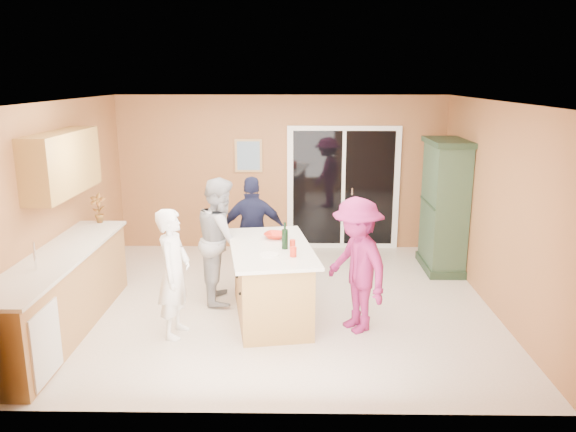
{
  "coord_description": "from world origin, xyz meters",
  "views": [
    {
      "loc": [
        0.26,
        -6.89,
        2.89
      ],
      "look_at": [
        0.15,
        0.1,
        1.15
      ],
      "focal_mm": 35.0,
      "sensor_mm": 36.0,
      "label": 1
    }
  ],
  "objects_px": {
    "green_hutch": "(444,207)",
    "woman_magenta": "(357,265)",
    "kitchen_island": "(271,284)",
    "woman_navy": "(253,232)",
    "woman_grey": "(221,240)",
    "woman_white": "(174,273)"
  },
  "relations": [
    {
      "from": "green_hutch",
      "to": "woman_magenta",
      "type": "xyz_separation_m",
      "value": [
        -1.54,
        -2.17,
        -0.18
      ]
    },
    {
      "from": "green_hutch",
      "to": "woman_navy",
      "type": "distance_m",
      "value": 2.93
    },
    {
      "from": "woman_grey",
      "to": "kitchen_island",
      "type": "bearing_deg",
      "value": -138.6
    },
    {
      "from": "woman_white",
      "to": "woman_magenta",
      "type": "bearing_deg",
      "value": -77.85
    },
    {
      "from": "woman_white",
      "to": "woman_navy",
      "type": "relative_size",
      "value": 0.95
    },
    {
      "from": "kitchen_island",
      "to": "woman_grey",
      "type": "xyz_separation_m",
      "value": [
        -0.67,
        0.58,
        0.39
      ]
    },
    {
      "from": "kitchen_island",
      "to": "woman_grey",
      "type": "bearing_deg",
      "value": 129.85
    },
    {
      "from": "woman_navy",
      "to": "woman_white",
      "type": "bearing_deg",
      "value": 60.71
    },
    {
      "from": "woman_grey",
      "to": "woman_navy",
      "type": "distance_m",
      "value": 0.66
    },
    {
      "from": "kitchen_island",
      "to": "woman_white",
      "type": "xyz_separation_m",
      "value": [
        -1.07,
        -0.49,
        0.31
      ]
    },
    {
      "from": "green_hutch",
      "to": "woman_grey",
      "type": "height_order",
      "value": "green_hutch"
    },
    {
      "from": "woman_magenta",
      "to": "woman_white",
      "type": "bearing_deg",
      "value": -113.51
    },
    {
      "from": "woman_white",
      "to": "woman_grey",
      "type": "height_order",
      "value": "woman_grey"
    },
    {
      "from": "woman_navy",
      "to": "woman_magenta",
      "type": "height_order",
      "value": "woman_magenta"
    },
    {
      "from": "green_hutch",
      "to": "woman_navy",
      "type": "bearing_deg",
      "value": -165.56
    },
    {
      "from": "woman_grey",
      "to": "woman_navy",
      "type": "bearing_deg",
      "value": -42.53
    },
    {
      "from": "kitchen_island",
      "to": "woman_magenta",
      "type": "relative_size",
      "value": 1.19
    },
    {
      "from": "green_hutch",
      "to": "woman_white",
      "type": "bearing_deg",
      "value": -147.01
    },
    {
      "from": "woman_magenta",
      "to": "woman_grey",
      "type": "bearing_deg",
      "value": -146.49
    },
    {
      "from": "woman_white",
      "to": "green_hutch",
      "type": "bearing_deg",
      "value": -49.71
    },
    {
      "from": "kitchen_island",
      "to": "woman_grey",
      "type": "distance_m",
      "value": 0.97
    },
    {
      "from": "kitchen_island",
      "to": "woman_navy",
      "type": "height_order",
      "value": "woman_navy"
    }
  ]
}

